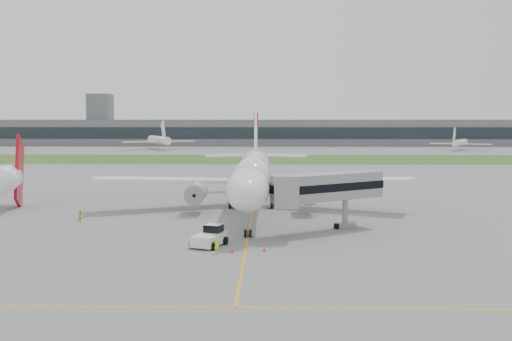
{
  "coord_description": "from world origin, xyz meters",
  "views": [
    {
      "loc": [
        2.38,
        -79.83,
        13.42
      ],
      "look_at": [
        0.56,
        2.0,
        6.26
      ],
      "focal_mm": 40.0,
      "sensor_mm": 36.0,
      "label": 1
    }
  ],
  "objects_px": {
    "pushback_tug": "(210,236)",
    "ground_crew_near": "(217,245)",
    "neighbor_aircraft": "(6,179)",
    "airliner": "(253,173)",
    "jet_bridge": "(323,188)"
  },
  "relations": [
    {
      "from": "airliner",
      "to": "pushback_tug",
      "type": "relative_size",
      "value": 11.13
    },
    {
      "from": "pushback_tug",
      "to": "jet_bridge",
      "type": "distance_m",
      "value": 15.5
    },
    {
      "from": "jet_bridge",
      "to": "ground_crew_near",
      "type": "bearing_deg",
      "value": -168.54
    },
    {
      "from": "ground_crew_near",
      "to": "neighbor_aircraft",
      "type": "xyz_separation_m",
      "value": [
        -34.06,
        27.33,
        3.86
      ]
    },
    {
      "from": "jet_bridge",
      "to": "neighbor_aircraft",
      "type": "height_order",
      "value": "neighbor_aircraft"
    },
    {
      "from": "ground_crew_near",
      "to": "neighbor_aircraft",
      "type": "height_order",
      "value": "neighbor_aircraft"
    },
    {
      "from": "jet_bridge",
      "to": "pushback_tug",
      "type": "bearing_deg",
      "value": 178.11
    },
    {
      "from": "jet_bridge",
      "to": "ground_crew_near",
      "type": "height_order",
      "value": "jet_bridge"
    },
    {
      "from": "airliner",
      "to": "pushback_tug",
      "type": "distance_m",
      "value": 25.17
    },
    {
      "from": "airliner",
      "to": "neighbor_aircraft",
      "type": "distance_m",
      "value": 36.92
    },
    {
      "from": "pushback_tug",
      "to": "neighbor_aircraft",
      "type": "height_order",
      "value": "neighbor_aircraft"
    },
    {
      "from": "pushback_tug",
      "to": "ground_crew_near",
      "type": "bearing_deg",
      "value": -53.62
    },
    {
      "from": "airliner",
      "to": "jet_bridge",
      "type": "xyz_separation_m",
      "value": [
        8.86,
        -16.79,
        -0.26
      ]
    },
    {
      "from": "pushback_tug",
      "to": "airliner",
      "type": "bearing_deg",
      "value": 101.65
    },
    {
      "from": "airliner",
      "to": "neighbor_aircraft",
      "type": "xyz_separation_m",
      "value": [
        -36.89,
        -0.86,
        -0.91
      ]
    }
  ]
}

